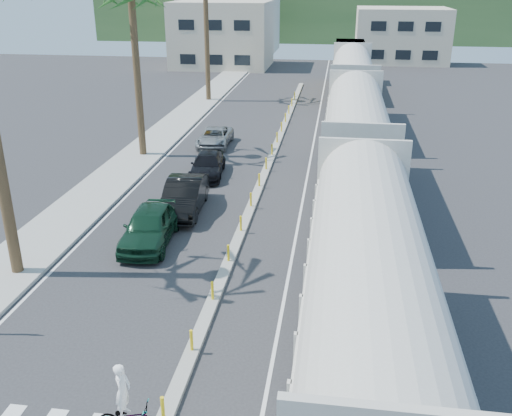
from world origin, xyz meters
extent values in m
plane|color=#28282B|center=(0.00, 0.00, 0.00)|extent=(140.00, 140.00, 0.00)
cube|color=gray|center=(-8.50, 25.00, 0.07)|extent=(3.00, 90.00, 0.15)
cube|color=black|center=(4.28, 28.00, 0.03)|extent=(0.12, 100.00, 0.06)
cube|color=black|center=(5.72, 28.00, 0.03)|extent=(0.12, 100.00, 0.06)
cube|color=gray|center=(0.00, 20.00, 0.07)|extent=(0.45, 60.00, 0.15)
cylinder|color=yellow|center=(0.00, -1.00, 0.50)|extent=(0.10, 0.10, 0.70)
cylinder|color=yellow|center=(0.00, 2.00, 0.50)|extent=(0.10, 0.10, 0.70)
cylinder|color=yellow|center=(0.00, 5.00, 0.50)|extent=(0.10, 0.10, 0.70)
cylinder|color=yellow|center=(0.00, 8.00, 0.50)|extent=(0.10, 0.10, 0.70)
cylinder|color=yellow|center=(0.00, 11.00, 0.50)|extent=(0.10, 0.10, 0.70)
cylinder|color=yellow|center=(0.00, 14.00, 0.50)|extent=(0.10, 0.10, 0.70)
cylinder|color=yellow|center=(0.00, 17.00, 0.50)|extent=(0.10, 0.10, 0.70)
cylinder|color=yellow|center=(0.00, 20.00, 0.50)|extent=(0.10, 0.10, 0.70)
cylinder|color=yellow|center=(0.00, 23.00, 0.50)|extent=(0.10, 0.10, 0.70)
cylinder|color=yellow|center=(0.00, 26.00, 0.50)|extent=(0.10, 0.10, 0.70)
cylinder|color=yellow|center=(0.00, 29.00, 0.50)|extent=(0.10, 0.10, 0.70)
cylinder|color=yellow|center=(0.00, 32.00, 0.50)|extent=(0.10, 0.10, 0.70)
cylinder|color=yellow|center=(0.00, 35.00, 0.50)|extent=(0.10, 0.10, 0.70)
cylinder|color=yellow|center=(0.00, 38.00, 0.50)|extent=(0.10, 0.10, 0.70)
cylinder|color=yellow|center=(0.00, 41.00, 0.50)|extent=(0.10, 0.10, 0.70)
cube|color=silver|center=(-6.80, 25.00, 0.00)|extent=(0.12, 90.00, 0.01)
cube|color=silver|center=(2.50, 25.00, 0.00)|extent=(0.12, 90.00, 0.01)
cube|color=#BAB6AA|center=(5.00, 0.00, 2.70)|extent=(3.00, 12.88, 3.40)
cylinder|color=#BAB6AA|center=(5.00, 0.00, 4.40)|extent=(2.90, 12.58, 2.90)
cube|color=black|center=(5.00, 0.00, 0.50)|extent=(2.60, 12.88, 1.00)
cube|color=#BAB6AA|center=(5.00, 15.00, 2.70)|extent=(3.00, 12.88, 3.40)
cylinder|color=#BAB6AA|center=(5.00, 15.00, 4.40)|extent=(2.90, 12.58, 2.90)
cube|color=black|center=(5.00, 15.00, 0.50)|extent=(2.60, 12.88, 1.00)
cube|color=#BAB6AA|center=(5.00, 30.00, 2.70)|extent=(3.00, 12.88, 3.40)
cylinder|color=#BAB6AA|center=(5.00, 30.00, 4.40)|extent=(2.90, 12.58, 2.90)
cube|color=black|center=(5.00, 30.00, 0.50)|extent=(2.60, 12.88, 1.00)
cube|color=#4C4C4F|center=(5.00, 46.00, 1.05)|extent=(3.00, 17.00, 0.50)
cube|color=orange|center=(5.00, 45.00, 2.60)|extent=(2.70, 12.24, 2.60)
cube|color=orange|center=(5.00, 51.78, 2.90)|extent=(3.00, 3.74, 3.20)
cube|color=black|center=(5.00, 46.00, 0.45)|extent=(2.60, 13.60, 0.90)
cylinder|color=brown|center=(-8.30, 22.00, 5.00)|extent=(0.44, 0.44, 10.00)
cylinder|color=brown|center=(-8.00, 40.00, 6.00)|extent=(0.44, 0.44, 12.00)
cube|color=#C3B39B|center=(-11.00, 62.00, 4.00)|extent=(12.00, 10.00, 8.00)
cube|color=#C3B39B|center=(-13.00, 78.00, 5.00)|extent=(14.00, 12.00, 10.00)
cube|color=#C3B39B|center=(12.00, 70.00, 3.50)|extent=(12.00, 10.00, 7.00)
cube|color=#385628|center=(0.00, 100.00, 6.00)|extent=(80.00, 20.00, 12.00)
imported|color=#10301F|center=(-3.73, 9.43, 0.82)|extent=(2.56, 5.07, 1.64)
imported|color=black|center=(-3.19, 13.18, 0.82)|extent=(2.37, 5.20, 1.64)
imported|color=black|center=(-3.28, 18.74, 0.65)|extent=(2.66, 4.81, 1.30)
imported|color=#989B9C|center=(-4.18, 24.95, 0.61)|extent=(2.18, 4.49, 1.23)
imported|color=white|center=(-0.85, -1.41, 1.31)|extent=(0.60, 0.43, 1.52)
camera|label=1|loc=(4.04, -12.17, 10.80)|focal=40.00mm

